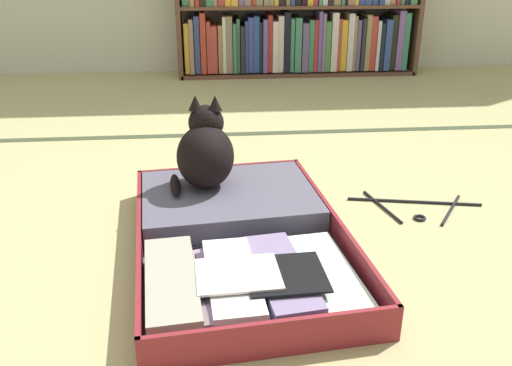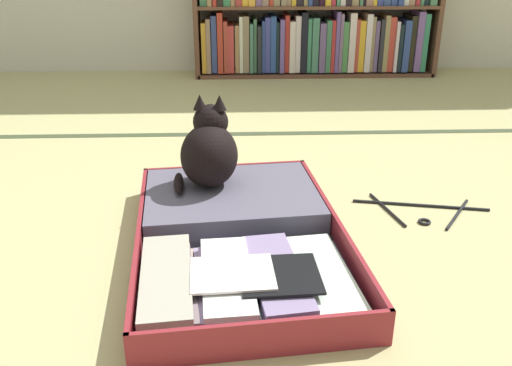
% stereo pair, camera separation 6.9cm
% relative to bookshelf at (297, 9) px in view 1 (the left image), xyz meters
% --- Properties ---
extents(ground_plane, '(10.00, 10.00, 0.00)m').
position_rel_bookshelf_xyz_m(ground_plane, '(-0.56, -2.24, -0.43)').
color(ground_plane, tan).
extents(tatami_border, '(4.80, 0.05, 0.00)m').
position_rel_bookshelf_xyz_m(tatami_border, '(-0.56, -1.27, -0.43)').
color(tatami_border, '#3C472E').
rests_on(tatami_border, ground_plane).
extents(bookshelf, '(1.61, 0.27, 0.90)m').
position_rel_bookshelf_xyz_m(bookshelf, '(0.00, 0.00, 0.00)').
color(bookshelf, brown).
rests_on(bookshelf, ground_plane).
extents(open_suitcase, '(0.67, 0.96, 0.09)m').
position_rel_bookshelf_xyz_m(open_suitcase, '(-0.54, -2.29, -0.39)').
color(open_suitcase, maroon).
rests_on(open_suitcase, ground_plane).
extents(black_cat, '(0.23, 0.23, 0.29)m').
position_rel_bookshelf_xyz_m(black_cat, '(-0.62, -2.05, -0.22)').
color(black_cat, black).
rests_on(black_cat, open_suitcase).
extents(clothes_hanger, '(0.45, 0.27, 0.01)m').
position_rel_bookshelf_xyz_m(clothes_hanger, '(0.08, -2.11, -0.42)').
color(clothes_hanger, black).
rests_on(clothes_hanger, ground_plane).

